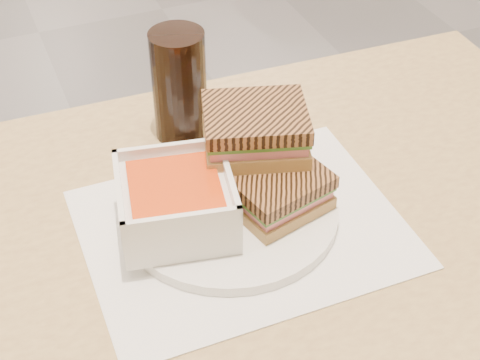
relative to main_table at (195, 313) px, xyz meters
name	(u,v)px	position (x,y,z in m)	size (l,w,h in m)	color
main_table	(195,313)	(0.00, 0.00, 0.00)	(1.23, 0.75, 0.75)	tan
tray_liner	(243,228)	(0.07, 0.01, 0.12)	(0.39, 0.30, 0.00)	white
plate	(229,210)	(0.07, 0.04, 0.12)	(0.27, 0.27, 0.01)	white
soup_bowl	(176,203)	(0.00, 0.04, 0.16)	(0.16, 0.16, 0.07)	white
panini_lower	(279,190)	(0.12, 0.02, 0.16)	(0.13, 0.12, 0.05)	#A4844A
panini_upper	(255,129)	(0.12, 0.08, 0.21)	(0.15, 0.14, 0.06)	#A4844A
cola_glass	(179,86)	(0.07, 0.23, 0.19)	(0.07, 0.07, 0.16)	black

